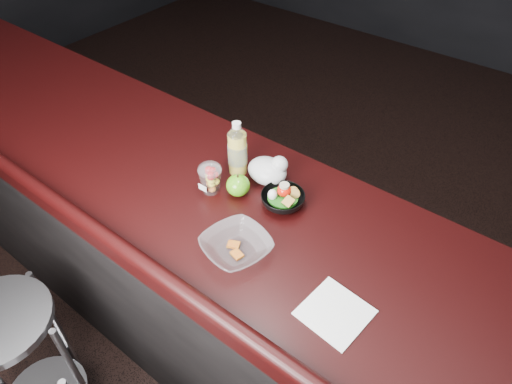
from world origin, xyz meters
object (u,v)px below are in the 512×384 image
lemonade_bottle (237,152)px  fruit_cup (210,177)px  snack_bowl (283,199)px  green_apple (238,185)px  stool_left (16,350)px  takeout_bowl (236,246)px

lemonade_bottle → fruit_cup: lemonade_bottle is taller
lemonade_bottle → snack_bowl: (0.22, -0.04, -0.06)m
green_apple → lemonade_bottle: bearing=129.7°
lemonade_bottle → green_apple: 0.13m
stool_left → green_apple: (0.45, 0.72, 0.52)m
fruit_cup → takeout_bowl: size_ratio=0.48×
lemonade_bottle → takeout_bowl: 0.37m
lemonade_bottle → fruit_cup: (-0.01, -0.13, -0.03)m
lemonade_bottle → takeout_bowl: (0.23, -0.29, -0.06)m
green_apple → snack_bowl: 0.15m
stool_left → lemonade_bottle: 1.06m
green_apple → snack_bowl: size_ratio=0.44×
snack_bowl → takeout_bowl: bearing=-88.0°
stool_left → fruit_cup: size_ratio=6.53×
fruit_cup → stool_left: bearing=-118.5°
snack_bowl → takeout_bowl: 0.24m
lemonade_bottle → green_apple: size_ratio=2.48×
stool_left → snack_bowl: snack_bowl is taller
lemonade_bottle → snack_bowl: bearing=-11.2°
lemonade_bottle → stool_left: bearing=-114.8°
fruit_cup → green_apple: bearing=28.2°
green_apple → takeout_bowl: bearing=-52.0°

